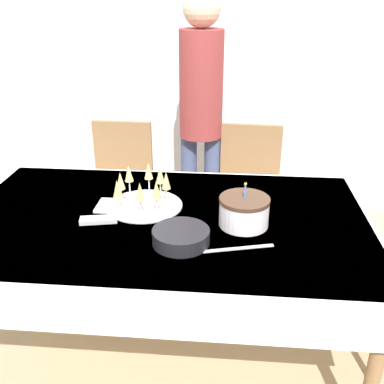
% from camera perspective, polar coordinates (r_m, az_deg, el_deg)
% --- Properties ---
extents(ground_plane, '(12.00, 12.00, 0.00)m').
position_cam_1_polar(ground_plane, '(2.56, -3.18, -18.60)').
color(ground_plane, tan).
extents(wall_back, '(8.00, 0.05, 2.70)m').
position_cam_1_polar(wall_back, '(3.63, 0.30, 18.26)').
color(wall_back, silver).
rests_on(wall_back, ground_plane).
extents(dining_table, '(1.93, 1.14, 0.77)m').
position_cam_1_polar(dining_table, '(2.16, -3.59, -5.55)').
color(dining_table, white).
rests_on(dining_table, ground_plane).
extents(dining_chair_far_left, '(0.43, 0.43, 0.94)m').
position_cam_1_polar(dining_chair_far_left, '(3.09, -8.96, 0.64)').
color(dining_chair_far_left, olive).
rests_on(dining_chair_far_left, ground_plane).
extents(dining_chair_far_right, '(0.45, 0.45, 0.94)m').
position_cam_1_polar(dining_chair_far_right, '(3.01, 7.15, 0.06)').
color(dining_chair_far_right, olive).
rests_on(dining_chair_far_right, ground_plane).
extents(birthday_cake, '(0.23, 0.23, 0.21)m').
position_cam_1_polar(birthday_cake, '(2.02, 6.62, -2.47)').
color(birthday_cake, white).
rests_on(birthday_cake, dining_table).
extents(champagne_tray, '(0.37, 0.37, 0.18)m').
position_cam_1_polar(champagne_tray, '(2.18, -6.21, 0.11)').
color(champagne_tray, silver).
rests_on(champagne_tray, dining_table).
extents(plate_stack_main, '(0.24, 0.24, 0.06)m').
position_cam_1_polar(plate_stack_main, '(1.89, -1.41, -5.68)').
color(plate_stack_main, black).
rests_on(plate_stack_main, dining_table).
extents(cake_knife, '(0.29, 0.09, 0.00)m').
position_cam_1_polar(cake_knife, '(1.87, 5.93, -7.14)').
color(cake_knife, silver).
rests_on(cake_knife, dining_table).
extents(fork_pile, '(0.18, 0.09, 0.02)m').
position_cam_1_polar(fork_pile, '(2.11, -11.77, -3.48)').
color(fork_pile, silver).
rests_on(fork_pile, dining_table).
extents(napkin_pile, '(0.15, 0.15, 0.01)m').
position_cam_1_polar(napkin_pile, '(2.23, -10.07, -1.73)').
color(napkin_pile, white).
rests_on(napkin_pile, dining_table).
extents(person_standing, '(0.28, 0.28, 1.75)m').
position_cam_1_polar(person_standing, '(2.95, 1.15, 11.19)').
color(person_standing, '#3F4C72').
rests_on(person_standing, ground_plane).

